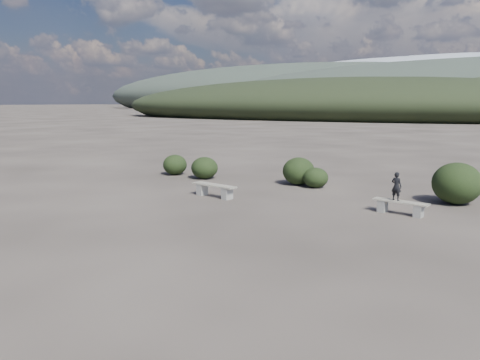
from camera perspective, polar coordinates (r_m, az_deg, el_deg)
The scene contains 10 objects.
ground at distance 11.73m, azimuth -7.11°, elevation -7.90°, with size 1200.00×1200.00×0.00m, color #302A25.
bench_left at distance 17.37m, azimuth -3.15°, elevation -1.16°, with size 1.94×0.75×0.48m.
bench_right at distance 15.52m, azimuth 18.95°, elevation -3.05°, with size 1.75×0.64×0.43m.
seated_person at distance 15.46m, azimuth 18.53°, elevation -0.73°, with size 0.33×0.22×0.91m, color black.
shrub_a at distance 21.58m, azimuth -4.35°, elevation 1.49°, with size 1.23×1.23×1.01m, color black.
shrub_b at distance 20.08m, azimuth 7.16°, elevation 1.08°, with size 1.37×1.37×1.17m, color black.
shrub_c at distance 19.51m, azimuth 9.20°, elevation 0.28°, with size 1.04×1.04×0.83m, color black.
shrub_d at distance 17.76m, azimuth 24.93°, elevation -0.38°, with size 1.65×1.65×1.44m, color black.
shrub_f at distance 22.92m, azimuth -7.94°, elevation 1.86°, with size 1.16×1.16×0.98m, color black.
mountain_ridges at distance 348.43m, azimuth 27.19°, elevation 9.64°, with size 500.00×400.00×56.00m.
Camera 1 is at (6.66, -9.00, 3.48)m, focal length 35.00 mm.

